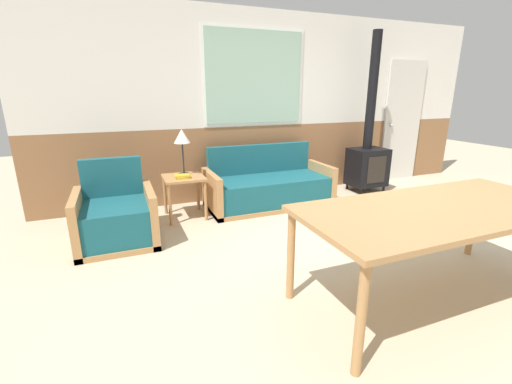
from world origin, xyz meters
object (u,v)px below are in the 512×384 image
armchair (116,219)px  dining_table (440,215)px  side_table (184,184)px  wood_stove (368,153)px  couch (268,188)px  table_lamp (182,138)px

armchair → dining_table: bearing=-48.4°
side_table → dining_table: dining_table is taller
side_table → armchair: bearing=-149.6°
armchair → side_table: bearing=24.3°
side_table → dining_table: (1.44, -2.56, 0.26)m
dining_table → wood_stove: wood_stove is taller
couch → table_lamp: 1.41m
wood_stove → table_lamp: bearing=-179.4°
armchair → wood_stove: 3.90m
armchair → wood_stove: (3.83, 0.61, 0.36)m
couch → side_table: 1.22m
armchair → side_table: size_ratio=1.59×
side_table → table_lamp: table_lamp is taller
couch → armchair: size_ratio=2.01×
couch → dining_table: size_ratio=0.81×
couch → wood_stove: size_ratio=0.71×
side_table → table_lamp: (0.03, 0.09, 0.57)m
couch → armchair: armchair is taller
dining_table → wood_stove: (1.56, 2.68, -0.08)m
armchair → dining_table: (2.27, -2.07, 0.44)m
side_table → couch: bearing=1.7°
couch → wood_stove: (1.79, 0.09, 0.37)m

